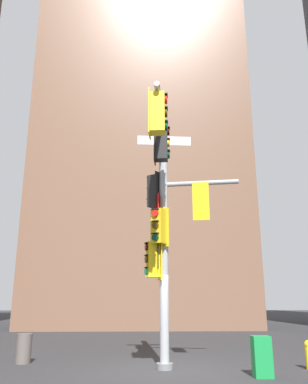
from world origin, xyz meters
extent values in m
plane|color=#2D2D30|center=(0.00, 0.00, 0.00)|extent=(120.00, 120.00, 0.00)
cube|color=brown|center=(-0.69, 20.61, 22.96)|extent=(15.25, 15.25, 45.93)
cylinder|color=#9EA0A3|center=(0.00, 0.00, 3.85)|extent=(0.25, 0.25, 7.70)
cylinder|color=slate|center=(0.00, 0.00, 0.08)|extent=(0.46, 0.46, 0.16)
cylinder|color=#9EA0A3|center=(-0.17, -1.67, 6.66)|extent=(0.48, 3.36, 0.14)
cylinder|color=#9EA0A3|center=(1.10, -0.21, 5.20)|extent=(2.23, 0.56, 0.14)
cube|color=black|center=(-0.31, -1.15, 6.06)|extent=(0.08, 0.48, 1.14)
cube|color=black|center=(-0.12, -1.17, 6.06)|extent=(0.37, 0.37, 1.00)
cylinder|color=#360605|center=(0.08, -1.19, 6.41)|extent=(0.08, 0.21, 0.20)
cube|color=black|center=(0.09, -1.19, 6.53)|extent=(0.09, 0.23, 0.02)
cylinder|color=yellow|center=(0.08, -1.19, 6.06)|extent=(0.08, 0.21, 0.20)
cube|color=black|center=(0.09, -1.19, 6.18)|extent=(0.09, 0.23, 0.02)
cylinder|color=#06311C|center=(0.08, -1.19, 5.71)|extent=(0.08, 0.21, 0.20)
cube|color=black|center=(0.09, -1.19, 5.83)|extent=(0.09, 0.23, 0.02)
cube|color=yellow|center=(-0.49, -2.99, 6.06)|extent=(0.08, 0.48, 1.14)
cube|color=yellow|center=(-0.31, -3.01, 6.06)|extent=(0.37, 0.37, 1.00)
cylinder|color=red|center=(-0.11, -3.03, 6.41)|extent=(0.08, 0.21, 0.20)
cube|color=black|center=(-0.10, -3.03, 6.53)|extent=(0.09, 0.23, 0.02)
cylinder|color=#3C2C06|center=(-0.11, -3.03, 6.06)|extent=(0.08, 0.21, 0.20)
cube|color=black|center=(-0.10, -3.03, 6.18)|extent=(0.09, 0.23, 0.02)
cylinder|color=#06311C|center=(-0.11, -3.03, 5.71)|extent=(0.08, 0.21, 0.20)
cube|color=black|center=(-0.10, -3.03, 5.83)|extent=(0.09, 0.23, 0.02)
cube|color=yellow|center=(1.07, -0.40, 4.60)|extent=(0.48, 0.12, 1.14)
cube|color=yellow|center=(1.10, -0.21, 4.60)|extent=(0.40, 0.40, 1.00)
cylinder|color=#360605|center=(1.14, -0.02, 4.95)|extent=(0.21, 0.10, 0.20)
cube|color=black|center=(1.14, -0.01, 5.07)|extent=(0.23, 0.11, 0.02)
cylinder|color=yellow|center=(1.14, -0.02, 4.60)|extent=(0.21, 0.10, 0.20)
cube|color=black|center=(1.14, -0.01, 4.72)|extent=(0.23, 0.11, 0.02)
cylinder|color=#06311C|center=(1.14, -0.02, 4.25)|extent=(0.21, 0.10, 0.20)
cube|color=black|center=(1.14, -0.01, 4.37)|extent=(0.23, 0.11, 0.02)
cube|color=gold|center=(-0.07, -0.12, 3.86)|extent=(0.43, 0.27, 1.14)
cube|color=gold|center=(-0.17, -0.28, 3.86)|extent=(0.47, 0.47, 1.00)
cylinder|color=red|center=(-0.27, -0.45, 4.21)|extent=(0.20, 0.15, 0.20)
cube|color=black|center=(-0.27, -0.46, 4.33)|extent=(0.23, 0.18, 0.02)
cylinder|color=#3C2C06|center=(-0.27, -0.45, 3.86)|extent=(0.20, 0.15, 0.20)
cube|color=black|center=(-0.27, -0.46, 3.98)|extent=(0.23, 0.18, 0.02)
cylinder|color=#06311C|center=(-0.27, -0.45, 3.51)|extent=(0.20, 0.15, 0.20)
cube|color=black|center=(-0.27, -0.46, 3.63)|extent=(0.23, 0.18, 0.02)
cube|color=black|center=(-0.11, 0.08, 5.04)|extent=(0.31, 0.40, 1.14)
cube|color=black|center=(-0.26, 0.20, 5.04)|extent=(0.48, 0.48, 1.00)
cylinder|color=#360605|center=(-0.42, 0.32, 5.39)|extent=(0.17, 0.20, 0.20)
cube|color=black|center=(-0.43, 0.32, 5.51)|extent=(0.19, 0.22, 0.02)
cylinder|color=yellow|center=(-0.42, 0.32, 5.04)|extent=(0.17, 0.20, 0.20)
cube|color=black|center=(-0.43, 0.32, 5.16)|extent=(0.19, 0.22, 0.02)
cylinder|color=#06311C|center=(-0.42, 0.32, 4.69)|extent=(0.17, 0.20, 0.20)
cube|color=black|center=(-0.43, 0.32, 4.81)|extent=(0.19, 0.22, 0.02)
cube|color=yellow|center=(-0.13, -0.03, 2.93)|extent=(0.14, 0.47, 1.14)
cube|color=yellow|center=(-0.32, -0.07, 2.93)|extent=(0.41, 0.41, 1.00)
cylinder|color=#360605|center=(-0.51, -0.12, 3.28)|extent=(0.10, 0.21, 0.20)
cube|color=black|center=(-0.52, -0.12, 3.40)|extent=(0.12, 0.23, 0.02)
cylinder|color=#3C2C06|center=(-0.51, -0.12, 2.93)|extent=(0.10, 0.21, 0.20)
cube|color=black|center=(-0.52, -0.12, 3.05)|extent=(0.12, 0.23, 0.02)
cylinder|color=#19C672|center=(-0.51, -0.12, 2.58)|extent=(0.10, 0.21, 0.20)
cube|color=black|center=(-0.52, -0.12, 2.70)|extent=(0.12, 0.23, 0.02)
cube|color=white|center=(0.01, -0.35, 6.50)|extent=(1.62, 0.07, 0.28)
cube|color=#19479E|center=(0.01, -0.35, 6.50)|extent=(1.58, 0.06, 0.24)
cube|color=red|center=(-0.22, -0.04, 4.46)|extent=(0.12, 0.63, 0.80)
cube|color=white|center=(-0.22, -0.04, 4.46)|extent=(0.11, 0.59, 0.76)
cube|color=black|center=(-0.22, -0.03, 3.02)|extent=(0.09, 0.60, 0.72)
cube|color=white|center=(-0.22, -0.03, 3.02)|extent=(0.09, 0.56, 0.68)
sphere|color=yellow|center=(3.93, -0.15, 0.63)|extent=(0.23, 0.23, 0.23)
cube|color=#198C3F|center=(2.31, -1.23, 0.48)|extent=(0.44, 0.36, 0.95)
cube|color=black|center=(2.53, -1.23, 0.67)|extent=(0.01, 0.29, 0.34)
cylinder|color=#59514C|center=(-4.13, 1.16, 0.42)|extent=(0.44, 0.44, 0.83)
camera|label=1|loc=(-0.67, -11.38, 1.82)|focal=36.51mm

